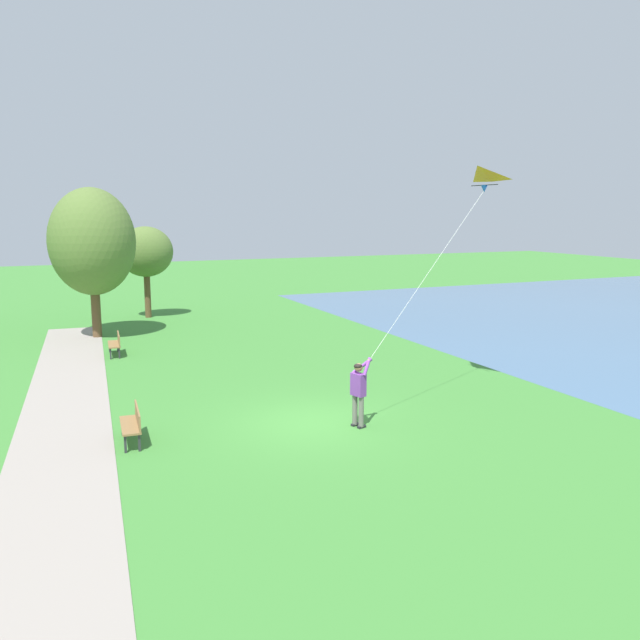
% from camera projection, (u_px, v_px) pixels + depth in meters
% --- Properties ---
extents(ground_plane, '(120.00, 120.00, 0.00)m').
position_uv_depth(ground_plane, '(312.00, 423.00, 17.51)').
color(ground_plane, '#3D7F33').
extents(walkway_path, '(4.61, 32.09, 0.02)m').
position_uv_depth(walkway_path, '(64.00, 430.00, 16.88)').
color(walkway_path, gray).
rests_on(walkway_path, ground).
extents(person_kite_flyer, '(0.63, 0.50, 1.83)m').
position_uv_depth(person_kite_flyer, '(359.00, 389.00, 17.03)').
color(person_kite_flyer, '#232328').
rests_on(person_kite_flyer, ground).
extents(flying_kite, '(4.68, 2.05, 5.14)m').
position_uv_depth(flying_kite, '(477.00, 181.00, 19.29)').
color(flying_kite, orange).
extents(park_bench_near_walkway, '(0.54, 1.53, 0.88)m').
position_uv_depth(park_bench_near_walkway, '(133.00, 422.00, 15.95)').
color(park_bench_near_walkway, olive).
rests_on(park_bench_near_walkway, ground).
extents(park_bench_far_walkway, '(0.54, 1.53, 0.88)m').
position_uv_depth(park_bench_far_walkway, '(116.00, 343.00, 25.72)').
color(park_bench_far_walkway, olive).
rests_on(park_bench_far_walkway, ground).
extents(tree_lakeside_far, '(3.77, 4.03, 6.73)m').
position_uv_depth(tree_lakeside_far, '(92.00, 242.00, 28.86)').
color(tree_lakeside_far, brown).
rests_on(tree_lakeside_far, ground).
extents(tree_lakeside_near, '(2.89, 2.35, 4.89)m').
position_uv_depth(tree_lakeside_near, '(146.00, 252.00, 34.53)').
color(tree_lakeside_near, brown).
rests_on(tree_lakeside_near, ground).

